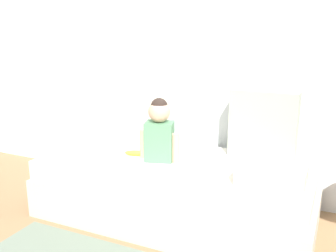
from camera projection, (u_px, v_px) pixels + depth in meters
ground_plane at (175, 216)px, 2.80m from camera, size 12.00×12.00×0.00m
back_wall at (205, 55)px, 3.03m from camera, size 5.13×0.10×2.25m
couch at (175, 189)px, 2.74m from camera, size 1.93×0.91×0.42m
throw_pillow_left at (134, 108)px, 3.15m from camera, size 0.60×0.16×0.54m
throw_pillow_right at (263, 124)px, 2.72m from camera, size 0.47×0.16×0.49m
toddler at (159, 131)px, 2.66m from camera, size 0.31×0.20×0.45m
banana at (136, 153)px, 2.80m from camera, size 0.18×0.09×0.04m
folded_blanket at (272, 174)px, 2.30m from camera, size 0.40×0.28×0.12m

